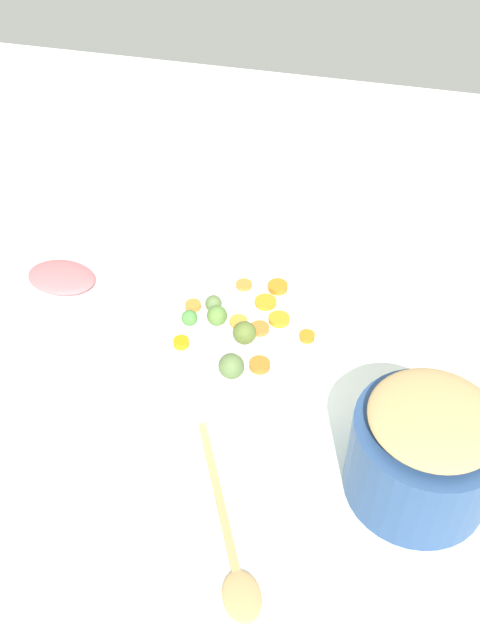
{
  "coord_description": "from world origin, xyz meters",
  "views": [
    {
      "loc": [
        -0.83,
        -0.21,
        0.94
      ],
      "look_at": [
        0.01,
        -0.0,
        0.12
      ],
      "focal_mm": 38.9,
      "sensor_mm": 36.0,
      "label": 1
    }
  ],
  "objects": [
    {
      "name": "tabletop",
      "position": [
        0.0,
        0.0,
        0.01
      ],
      "size": [
        2.4,
        2.4,
        0.02
      ],
      "primitive_type": "cube",
      "color": "white",
      "rests_on": "ground"
    },
    {
      "name": "serving_bowl_carrots",
      "position": [
        0.01,
        -0.0,
        0.06
      ],
      "size": [
        0.29,
        0.29,
        0.09
      ],
      "primitive_type": "cylinder",
      "color": "white",
      "rests_on": "tabletop"
    },
    {
      "name": "metal_pot",
      "position": [
        -0.19,
        -0.33,
        0.09
      ],
      "size": [
        0.22,
        0.22,
        0.15
      ],
      "primitive_type": "cylinder",
      "color": "navy",
      "rests_on": "tabletop"
    },
    {
      "name": "stuffing_mound",
      "position": [
        -0.19,
        -0.33,
        0.19
      ],
      "size": [
        0.18,
        0.18,
        0.03
      ],
      "primitive_type": "ellipsoid",
      "color": "tan",
      "rests_on": "metal_pot"
    },
    {
      "name": "carrot_slice_0",
      "position": [
        -0.08,
        -0.06,
        0.11
      ],
      "size": [
        0.05,
        0.05,
        0.01
      ],
      "primitive_type": "cylinder",
      "rotation": [
        0.0,
        0.0,
        0.96
      ],
      "color": "orange",
      "rests_on": "serving_bowl_carrots"
    },
    {
      "name": "carrot_slice_1",
      "position": [
        0.03,
        0.09,
        0.11
      ],
      "size": [
        0.03,
        0.03,
        0.01
      ],
      "primitive_type": "cylinder",
      "rotation": [
        0.0,
        0.0,
        2.92
      ],
      "color": "orange",
      "rests_on": "serving_bowl_carrots"
    },
    {
      "name": "carrot_slice_2",
      "position": [
        0.11,
        0.01,
        0.11
      ],
      "size": [
        0.04,
        0.04,
        0.01
      ],
      "primitive_type": "cylinder",
      "rotation": [
        0.0,
        0.0,
        4.22
      ],
      "color": "orange",
      "rests_on": "serving_bowl_carrots"
    },
    {
      "name": "carrot_slice_3",
      "position": [
        0.0,
        -0.04,
        0.11
      ],
      "size": [
        0.05,
        0.05,
        0.01
      ],
      "primitive_type": "cylinder",
      "rotation": [
        0.0,
        0.0,
        0.62
      ],
      "color": "orange",
      "rests_on": "serving_bowl_carrots"
    },
    {
      "name": "carrot_slice_4",
      "position": [
        0.01,
        -0.0,
        0.11
      ],
      "size": [
        0.04,
        0.04,
        0.01
      ],
      "primitive_type": "cylinder",
      "rotation": [
        0.0,
        0.0,
        2.14
      ],
      "color": "orange",
      "rests_on": "serving_bowl_carrots"
    },
    {
      "name": "carrot_slice_5",
      "position": [
        0.07,
        -0.03,
        0.11
      ],
      "size": [
        0.04,
        0.04,
        0.01
      ],
      "primitive_type": "cylinder",
      "rotation": [
        0.0,
        0.0,
        1.67
      ],
      "color": "orange",
      "rests_on": "serving_bowl_carrots"
    },
    {
      "name": "carrot_slice_6",
      "position": [
        0.03,
        -0.07,
        0.11
      ],
      "size": [
        0.05,
        0.05,
        0.01
      ],
      "primitive_type": "cylinder",
      "rotation": [
        0.0,
        0.0,
        3.98
      ],
      "color": "orange",
      "rests_on": "serving_bowl_carrots"
    },
    {
      "name": "carrot_slice_7",
      "position": [
        0.11,
        -0.05,
        0.11
      ],
      "size": [
        0.05,
        0.05,
        0.01
      ],
      "primitive_type": "cylinder",
      "rotation": [
        0.0,
        0.0,
        5.43
      ],
      "color": "orange",
      "rests_on": "serving_bowl_carrots"
    },
    {
      "name": "carrot_slice_8",
      "position": [
        -0.07,
        0.08,
        0.11
      ],
      "size": [
        0.04,
        0.04,
        0.01
      ],
      "primitive_type": "cylinder",
      "rotation": [
        0.0,
        0.0,
        3.76
      ],
      "color": "orange",
      "rests_on": "serving_bowl_carrots"
    },
    {
      "name": "carrot_slice_9",
      "position": [
        0.0,
        -0.12,
        0.11
      ],
      "size": [
        0.03,
        0.03,
        0.01
      ],
      "primitive_type": "cylinder",
      "rotation": [
        0.0,
        0.0,
        4.62
      ],
      "color": "orange",
      "rests_on": "serving_bowl_carrots"
    },
    {
      "name": "brussels_sprout_0",
      "position": [
        -0.01,
        0.08,
        0.12
      ],
      "size": [
        0.03,
        0.03,
        0.03
      ],
      "primitive_type": "sphere",
      "color": "#48893E",
      "rests_on": "serving_bowl_carrots"
    },
    {
      "name": "brussels_sprout_1",
      "position": [
        -0.11,
        -0.02,
        0.13
      ],
      "size": [
        0.04,
        0.04,
        0.04
      ],
      "primitive_type": "sphere",
      "color": "#58713E",
      "rests_on": "serving_bowl_carrots"
    },
    {
      "name": "brussels_sprout_2",
      "position": [
        0.03,
        0.05,
        0.12
      ],
      "size": [
        0.03,
        0.03,
        0.03
      ],
      "primitive_type": "sphere",
      "color": "#5A7340",
      "rests_on": "serving_bowl_carrots"
    },
    {
      "name": "brussels_sprout_3",
      "position": [
        -0.03,
        -0.02,
        0.13
      ],
      "size": [
        0.04,
        0.04,
        0.04
      ],
      "primitive_type": "sphere",
      "color": "#566B2C",
      "rests_on": "serving_bowl_carrots"
    },
    {
      "name": "brussels_sprout_4",
      "position": [
        0.0,
        0.04,
        0.12
      ],
      "size": [
        0.04,
        0.04,
        0.04
      ],
      "primitive_type": "sphere",
      "color": "#557E37",
      "rests_on": "serving_bowl_carrots"
    },
    {
      "name": "wooden_spoon",
      "position": [
        -0.37,
        -0.09,
        0.03
      ],
      "size": [
        0.32,
        0.18,
        0.01
      ],
      "color": "tan",
      "rests_on": "tabletop"
    },
    {
      "name": "ham_plate",
      "position": [
        0.13,
        0.38,
        0.03
      ],
      "size": [
        0.23,
        0.23,
        0.01
      ],
      "primitive_type": "cylinder",
      "color": "white",
      "rests_on": "tabletop"
    },
    {
      "name": "ham_slice_main",
      "position": [
        0.11,
        0.39,
        0.04
      ],
      "size": [
        0.12,
        0.16,
        0.02
      ],
      "primitive_type": "ellipsoid",
      "rotation": [
        0.0,
        0.0,
        1.44
      ],
      "color": "#D16569",
      "rests_on": "ham_plate"
    }
  ]
}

